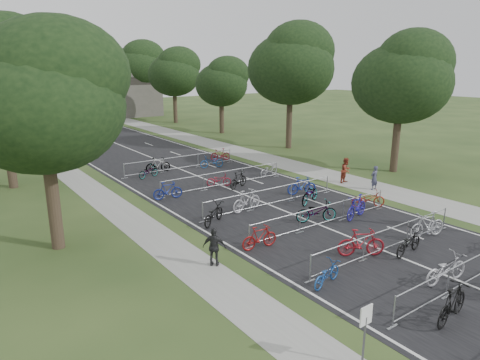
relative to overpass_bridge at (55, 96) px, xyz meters
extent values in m
cube|color=black|center=(0.00, -15.00, -3.53)|extent=(11.00, 140.00, 0.01)
cube|color=gray|center=(8.00, -15.00, -3.53)|extent=(3.00, 140.00, 0.01)
cube|color=gray|center=(-7.50, -15.00, -3.53)|extent=(2.00, 140.00, 0.01)
cube|color=silver|center=(0.00, -15.00, -3.53)|extent=(0.12, 140.00, 0.00)
cube|color=#4A4842|center=(11.50, 0.00, -1.03)|extent=(8.00, 8.00, 5.00)
cube|color=black|center=(0.00, 0.00, 2.07)|extent=(30.00, 8.00, 1.20)
cube|color=#4A4842|center=(0.00, -3.80, 3.07)|extent=(30.00, 0.40, 0.90)
cube|color=#4A4842|center=(0.00, 3.80, 3.07)|extent=(30.00, 0.40, 0.90)
cylinder|color=#4C4C51|center=(-6.80, -62.00, -2.78)|extent=(0.06, 0.06, 1.50)
cube|color=white|center=(-6.80, -62.00, -1.98)|extent=(0.45, 0.04, 0.55)
cylinder|color=#33261C|center=(-11.50, -49.00, -1.43)|extent=(0.56, 0.56, 4.20)
ellipsoid|color=black|center=(-11.50, -49.00, 2.68)|extent=(6.72, 6.72, 5.51)
sphere|color=black|center=(-10.90, -49.50, 4.03)|extent=(5.38, 5.38, 5.38)
sphere|color=black|center=(-12.00, -48.50, 1.84)|extent=(4.37, 4.37, 4.37)
cylinder|color=#33261C|center=(13.00, -49.00, -1.29)|extent=(0.56, 0.56, 4.48)
ellipsoid|color=black|center=(13.00, -49.00, 3.10)|extent=(7.17, 7.17, 5.88)
sphere|color=black|center=(13.60, -49.50, 4.53)|extent=(5.73, 5.73, 5.73)
sphere|color=black|center=(12.50, -48.50, 2.20)|extent=(4.66, 4.66, 4.66)
cylinder|color=#33261C|center=(-11.50, -37.00, -1.17)|extent=(0.56, 0.56, 4.72)
sphere|color=black|center=(-10.90, -37.50, 4.97)|extent=(6.05, 6.05, 6.05)
cylinder|color=#33261C|center=(13.00, -37.00, -0.98)|extent=(0.56, 0.56, 5.11)
ellipsoid|color=black|center=(13.00, -37.00, 4.03)|extent=(8.18, 8.18, 6.70)
sphere|color=black|center=(13.60, -37.50, 5.66)|extent=(6.54, 6.54, 6.54)
sphere|color=black|center=(12.50, -36.50, 3.01)|extent=(5.31, 5.31, 5.31)
cylinder|color=#33261C|center=(13.00, -25.00, -1.61)|extent=(0.56, 0.56, 3.85)
ellipsoid|color=black|center=(13.00, -25.00, 2.16)|extent=(6.16, 6.16, 5.05)
sphere|color=black|center=(13.60, -25.50, 3.40)|extent=(4.93, 4.93, 4.93)
sphere|color=black|center=(12.50, -24.50, 1.39)|extent=(4.00, 4.00, 4.00)
cylinder|color=#33261C|center=(13.00, -13.00, -1.29)|extent=(0.56, 0.56, 4.48)
ellipsoid|color=black|center=(13.00, -13.00, 3.10)|extent=(7.17, 7.17, 5.88)
sphere|color=black|center=(13.60, -13.50, 4.53)|extent=(5.73, 5.73, 5.73)
sphere|color=black|center=(12.50, -12.50, 2.20)|extent=(4.66, 4.66, 4.66)
cylinder|color=#33261C|center=(13.00, -1.00, -0.98)|extent=(0.56, 0.56, 5.11)
ellipsoid|color=black|center=(13.00, -1.00, 4.03)|extent=(8.18, 8.18, 6.70)
sphere|color=black|center=(13.60, -1.50, 5.66)|extent=(6.54, 6.54, 6.54)
sphere|color=black|center=(12.50, -0.50, 3.01)|extent=(5.31, 5.31, 5.31)
cylinder|color=#33261C|center=(13.00, 11.00, -1.61)|extent=(0.56, 0.56, 3.85)
ellipsoid|color=black|center=(13.00, 11.00, 2.16)|extent=(6.16, 6.16, 5.05)
sphere|color=black|center=(13.60, 10.50, 3.40)|extent=(4.93, 4.93, 4.93)
sphere|color=black|center=(12.50, 11.50, 1.39)|extent=(4.00, 4.00, 4.00)
cylinder|color=#33261C|center=(13.00, 23.00, -1.29)|extent=(0.56, 0.56, 4.48)
ellipsoid|color=black|center=(13.00, 23.00, 3.10)|extent=(7.17, 7.17, 5.88)
sphere|color=black|center=(13.60, 22.50, 4.53)|extent=(5.73, 5.73, 5.73)
sphere|color=black|center=(12.50, 23.50, 2.20)|extent=(4.66, 4.66, 4.66)
cylinder|color=#A2A5AA|center=(0.00, -61.40, -2.48)|extent=(9.20, 0.04, 0.04)
cylinder|color=#A2A5AA|center=(0.00, -61.40, -3.35)|extent=(9.20, 0.04, 0.04)
cylinder|color=#A2A5AA|center=(-4.60, -61.40, -2.98)|extent=(0.05, 0.05, 1.10)
cube|color=#A2A5AA|center=(-4.60, -61.40, -3.52)|extent=(0.50, 0.08, 0.03)
cylinder|color=#A2A5AA|center=(-1.53, -61.40, -2.98)|extent=(0.05, 0.05, 1.10)
cube|color=#A2A5AA|center=(-1.53, -61.40, -3.52)|extent=(0.50, 0.08, 0.03)
cylinder|color=#A2A5AA|center=(0.00, -57.80, -2.48)|extent=(9.20, 0.04, 0.04)
cylinder|color=#A2A5AA|center=(0.00, -57.80, -3.35)|extent=(9.20, 0.04, 0.04)
cylinder|color=#A2A5AA|center=(-4.60, -57.80, -2.98)|extent=(0.05, 0.05, 1.10)
cube|color=#A2A5AA|center=(-4.60, -57.80, -3.52)|extent=(0.50, 0.08, 0.03)
cylinder|color=#A2A5AA|center=(-1.53, -57.80, -2.98)|extent=(0.05, 0.05, 1.10)
cube|color=#A2A5AA|center=(-1.53, -57.80, -3.52)|extent=(0.50, 0.08, 0.03)
cylinder|color=#A2A5AA|center=(1.53, -57.80, -2.98)|extent=(0.05, 0.05, 1.10)
cube|color=#A2A5AA|center=(1.53, -57.80, -3.52)|extent=(0.50, 0.08, 0.03)
cylinder|color=#A2A5AA|center=(4.60, -57.80, -2.98)|extent=(0.05, 0.05, 1.10)
cube|color=#A2A5AA|center=(4.60, -57.80, -3.52)|extent=(0.50, 0.08, 0.03)
cylinder|color=#A2A5AA|center=(0.00, -54.00, -2.48)|extent=(9.20, 0.04, 0.04)
cylinder|color=#A2A5AA|center=(0.00, -54.00, -3.35)|extent=(9.20, 0.04, 0.04)
cylinder|color=#A2A5AA|center=(-4.60, -54.00, -2.98)|extent=(0.05, 0.05, 1.10)
cube|color=#A2A5AA|center=(-4.60, -54.00, -3.52)|extent=(0.50, 0.08, 0.03)
cylinder|color=#A2A5AA|center=(-1.53, -54.00, -2.98)|extent=(0.05, 0.05, 1.10)
cube|color=#A2A5AA|center=(-1.53, -54.00, -3.52)|extent=(0.50, 0.08, 0.03)
cylinder|color=#A2A5AA|center=(1.53, -54.00, -2.98)|extent=(0.05, 0.05, 1.10)
cube|color=#A2A5AA|center=(1.53, -54.00, -3.52)|extent=(0.50, 0.08, 0.03)
cylinder|color=#A2A5AA|center=(4.60, -54.00, -2.98)|extent=(0.05, 0.05, 1.10)
cube|color=#A2A5AA|center=(4.60, -54.00, -3.52)|extent=(0.50, 0.08, 0.03)
cylinder|color=#A2A5AA|center=(0.00, -50.00, -2.48)|extent=(9.20, 0.04, 0.04)
cylinder|color=#A2A5AA|center=(0.00, -50.00, -3.35)|extent=(9.20, 0.04, 0.04)
cylinder|color=#A2A5AA|center=(-4.60, -50.00, -2.98)|extent=(0.05, 0.05, 1.10)
cube|color=#A2A5AA|center=(-4.60, -50.00, -3.52)|extent=(0.50, 0.08, 0.03)
cylinder|color=#A2A5AA|center=(-1.53, -50.00, -2.98)|extent=(0.05, 0.05, 1.10)
cube|color=#A2A5AA|center=(-1.53, -50.00, -3.52)|extent=(0.50, 0.08, 0.03)
cylinder|color=#A2A5AA|center=(1.53, -50.00, -2.98)|extent=(0.05, 0.05, 1.10)
cube|color=#A2A5AA|center=(1.53, -50.00, -3.52)|extent=(0.50, 0.08, 0.03)
cylinder|color=#A2A5AA|center=(4.60, -50.00, -2.98)|extent=(0.05, 0.05, 1.10)
cube|color=#A2A5AA|center=(4.60, -50.00, -3.52)|extent=(0.50, 0.08, 0.03)
cylinder|color=#A2A5AA|center=(0.00, -45.00, -2.48)|extent=(9.20, 0.04, 0.04)
cylinder|color=#A2A5AA|center=(0.00, -45.00, -3.35)|extent=(9.20, 0.04, 0.04)
cylinder|color=#A2A5AA|center=(-4.60, -45.00, -2.98)|extent=(0.05, 0.05, 1.10)
cube|color=#A2A5AA|center=(-4.60, -45.00, -3.52)|extent=(0.50, 0.08, 0.03)
cylinder|color=#A2A5AA|center=(-1.53, -45.00, -2.98)|extent=(0.05, 0.05, 1.10)
cube|color=#A2A5AA|center=(-1.53, -45.00, -3.52)|extent=(0.50, 0.08, 0.03)
cylinder|color=#A2A5AA|center=(1.53, -45.00, -2.98)|extent=(0.05, 0.05, 1.10)
cube|color=#A2A5AA|center=(1.53, -45.00, -3.52)|extent=(0.50, 0.08, 0.03)
cylinder|color=#A2A5AA|center=(4.60, -45.00, -2.98)|extent=(0.05, 0.05, 1.10)
cube|color=#A2A5AA|center=(4.60, -45.00, -3.52)|extent=(0.50, 0.08, 0.03)
cylinder|color=#A2A5AA|center=(0.00, -39.00, -2.48)|extent=(9.20, 0.04, 0.04)
cylinder|color=#A2A5AA|center=(0.00, -39.00, -3.35)|extent=(9.20, 0.04, 0.04)
cylinder|color=#A2A5AA|center=(-4.60, -39.00, -2.98)|extent=(0.05, 0.05, 1.10)
cube|color=#A2A5AA|center=(-4.60, -39.00, -3.52)|extent=(0.50, 0.08, 0.03)
cylinder|color=#A2A5AA|center=(-1.53, -39.00, -2.98)|extent=(0.05, 0.05, 1.10)
cube|color=#A2A5AA|center=(-1.53, -39.00, -3.52)|extent=(0.50, 0.08, 0.03)
cylinder|color=#A2A5AA|center=(1.53, -39.00, -2.98)|extent=(0.05, 0.05, 1.10)
cube|color=#A2A5AA|center=(1.53, -39.00, -3.52)|extent=(0.50, 0.08, 0.03)
cylinder|color=#A2A5AA|center=(4.60, -39.00, -2.98)|extent=(0.05, 0.05, 1.10)
cube|color=#A2A5AA|center=(4.60, -39.00, -3.52)|extent=(0.50, 0.08, 0.03)
imported|color=black|center=(-2.84, -62.27, -2.91)|extent=(2.13, 0.85, 1.25)
imported|color=#B1AFB7|center=(-0.56, -60.79, -2.98)|extent=(2.18, 1.01, 1.10)
imported|color=#1B4A99|center=(-4.30, -58.34, -3.09)|extent=(1.77, 0.96, 0.88)
imported|color=maroon|center=(-1.29, -57.46, -2.92)|extent=(2.04, 1.55, 1.23)
imported|color=black|center=(0.53, -58.51, -3.01)|extent=(2.06, 0.93, 1.04)
imported|color=#9EA0A5|center=(2.86, -57.94, -2.90)|extent=(2.17, 0.99, 1.26)
imported|color=maroon|center=(-4.30, -54.34, -3.00)|extent=(1.81, 0.68, 1.06)
imported|color=#A2A5AA|center=(0.16, -53.42, -2.96)|extent=(2.28, 1.61, 1.14)
imported|color=navy|center=(2.30, -54.26, -2.90)|extent=(2.18, 1.07, 1.26)
imported|color=maroon|center=(4.30, -53.45, -3.03)|extent=(1.99, 1.58, 1.01)
imported|color=black|center=(-4.30, -50.54, -2.99)|extent=(2.12, 1.70, 1.08)
imported|color=#B0AFB8|center=(-1.73, -49.92, -2.92)|extent=(2.11, 0.85, 1.24)
imported|color=#A2A5AA|center=(2.15, -50.97, -2.98)|extent=(2.23, 1.47, 1.11)
imported|color=navy|center=(2.97, -49.39, -2.96)|extent=(1.97, 1.20, 1.15)
imported|color=navy|center=(-4.30, -45.36, -2.99)|extent=(1.88, 0.84, 1.09)
imported|color=maroon|center=(-0.20, -44.73, -3.10)|extent=(1.74, 1.27, 0.87)
imported|color=black|center=(0.58, -45.89, -2.97)|extent=(1.94, 1.18, 1.13)
imported|color=gray|center=(4.29, -44.54, -3.08)|extent=(1.81, 0.85, 0.91)
imported|color=#A2A5AA|center=(-3.13, -39.87, -3.08)|extent=(1.82, 1.05, 0.91)
imported|color=#A2A5AA|center=(-1.82, -38.73, -2.97)|extent=(1.95, 0.86, 1.13)
imported|color=#19488B|center=(2.27, -39.88, -3.04)|extent=(1.99, 1.14, 0.99)
imported|color=maroon|center=(4.30, -38.01, -3.01)|extent=(1.79, 0.97, 1.04)
imported|color=#34364E|center=(7.58, -51.33, -2.74)|extent=(0.59, 0.39, 1.59)
imported|color=maroon|center=(7.42, -49.08, -2.66)|extent=(0.96, 0.82, 1.75)
imported|color=black|center=(-6.80, -54.59, -2.73)|extent=(0.96, 0.94, 1.62)
camera|label=1|loc=(-15.22, -68.08, 4.30)|focal=32.00mm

